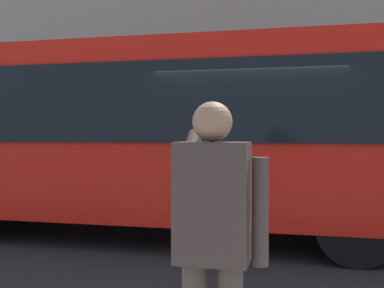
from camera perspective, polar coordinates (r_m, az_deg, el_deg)
ground_plane at (r=7.37m, az=7.65°, el=-11.83°), size 60.00×60.00×0.00m
red_bus at (r=7.69m, az=-4.67°, el=1.37°), size 9.05×2.54×3.08m
pedestrian_photographer at (r=2.63m, az=2.57°, el=-10.45°), size 0.53×0.52×1.70m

